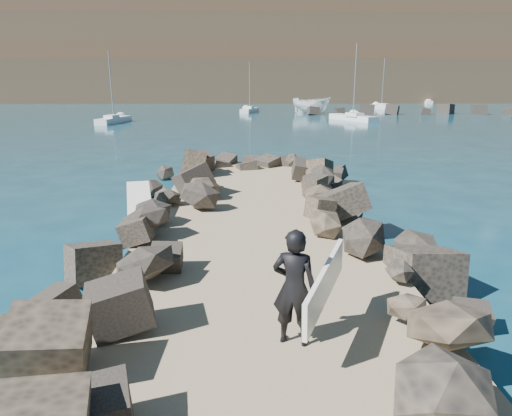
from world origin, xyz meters
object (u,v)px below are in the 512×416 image
(surfboard_resting, at_px, (140,205))
(boat_imported, at_px, (311,105))
(sailboat_d, at_px, (382,107))
(surfer_with_board, at_px, (299,287))

(surfboard_resting, height_order, boat_imported, boat_imported)
(boat_imported, xyz_separation_m, sailboat_d, (14.10, 12.16, -0.85))
(boat_imported, bearing_deg, surfboard_resting, -157.61)
(boat_imported, bearing_deg, sailboat_d, -14.26)
(boat_imported, relative_size, sailboat_d, 0.72)
(boat_imported, xyz_separation_m, surfer_with_board, (-8.86, -63.02, 0.30))
(surfer_with_board, bearing_deg, boat_imported, 81.99)
(surfboard_resting, distance_m, boat_imported, 58.04)
(surfer_with_board, relative_size, sailboat_d, 0.24)
(surfboard_resting, relative_size, surfer_with_board, 1.27)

